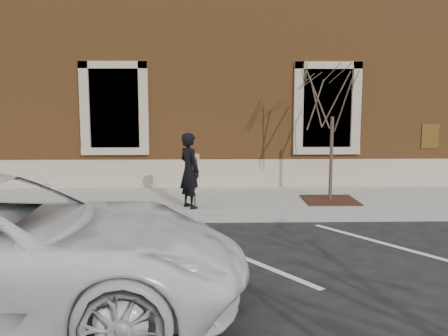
{
  "coord_description": "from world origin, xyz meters",
  "views": [
    {
      "loc": [
        -0.29,
        -10.65,
        2.65
      ],
      "look_at": [
        0.0,
        0.6,
        1.1
      ],
      "focal_mm": 40.0,
      "sensor_mm": 36.0,
      "label": 1
    }
  ],
  "objects": [
    {
      "name": "ground",
      "position": [
        0.0,
        0.0,
        0.0
      ],
      "size": [
        120.0,
        120.0,
        0.0
      ],
      "primitive_type": "plane",
      "color": "#28282B",
      "rests_on": "ground"
    },
    {
      "name": "sidewalk_near",
      "position": [
        0.0,
        1.75,
        0.07
      ],
      "size": [
        40.0,
        3.5,
        0.15
      ],
      "primitive_type": "cube",
      "color": "beige",
      "rests_on": "ground"
    },
    {
      "name": "curb_near",
      "position": [
        0.0,
        -0.05,
        0.07
      ],
      "size": [
        40.0,
        0.12,
        0.15
      ],
      "primitive_type": "cube",
      "color": "#9E9E99",
      "rests_on": "ground"
    },
    {
      "name": "parking_stripes",
      "position": [
        0.0,
        -2.2,
        0.0
      ],
      "size": [
        28.0,
        4.4,
        0.01
      ],
      "primitive_type": null,
      "color": "silver",
      "rests_on": "ground"
    },
    {
      "name": "building_civic",
      "position": [
        0.0,
        7.74,
        4.0
      ],
      "size": [
        40.0,
        8.62,
        8.0
      ],
      "color": "brown",
      "rests_on": "ground"
    },
    {
      "name": "man",
      "position": [
        -0.79,
        0.76,
        1.02
      ],
      "size": [
        0.7,
        0.76,
        1.74
      ],
      "primitive_type": "imported",
      "rotation": [
        0.0,
        0.0,
        2.17
      ],
      "color": "black",
      "rests_on": "sidewalk_near"
    },
    {
      "name": "parking_meter",
      "position": [
        -0.67,
        0.64,
        0.98
      ],
      "size": [
        0.11,
        0.08,
        1.19
      ],
      "rotation": [
        0.0,
        0.0,
        -0.36
      ],
      "color": "#595B60",
      "rests_on": "sidewalk_near"
    },
    {
      "name": "tree_grate",
      "position": [
        2.66,
        1.45,
        0.17
      ],
      "size": [
        1.29,
        1.29,
        0.03
      ],
      "primitive_type": "cube",
      "color": "#482117",
      "rests_on": "sidewalk_near"
    },
    {
      "name": "sapling",
      "position": [
        2.66,
        1.45,
        2.81
      ],
      "size": [
        2.28,
        2.28,
        3.8
      ],
      "color": "#4E412F",
      "rests_on": "sidewalk_near"
    }
  ]
}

